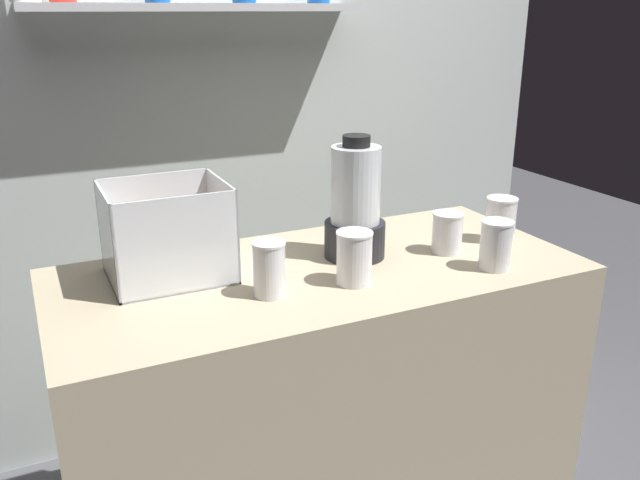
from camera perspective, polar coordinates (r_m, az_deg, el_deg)
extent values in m
cube|color=tan|center=(1.96, 0.00, -14.74)|extent=(1.40, 0.64, 0.90)
cube|color=silver|center=(2.37, -8.17, 11.85)|extent=(2.60, 0.04, 2.50)
cube|color=silver|center=(2.20, -10.22, 19.23)|extent=(1.08, 0.20, 0.02)
cube|color=white|center=(1.74, -12.82, -2.99)|extent=(0.30, 0.26, 0.01)
cube|color=white|center=(1.59, -12.11, -0.58)|extent=(0.30, 0.01, 0.24)
cube|color=white|center=(1.82, -13.99, 1.85)|extent=(0.30, 0.01, 0.24)
cube|color=white|center=(1.68, -17.96, 0.02)|extent=(0.01, 0.26, 0.24)
cube|color=white|center=(1.74, -8.43, 1.39)|extent=(0.01, 0.26, 0.24)
cone|color=orange|center=(1.76, -14.07, -2.13)|extent=(0.16, 0.10, 0.03)
cone|color=orange|center=(1.75, -12.54, -2.29)|extent=(0.16, 0.13, 0.03)
cone|color=orange|center=(1.70, -14.01, -2.79)|extent=(0.17, 0.04, 0.04)
cone|color=orange|center=(1.76, -11.67, -1.92)|extent=(0.11, 0.18, 0.03)
cone|color=orange|center=(1.72, -12.24, -1.68)|extent=(0.11, 0.16, 0.03)
cone|color=orange|center=(1.71, -13.42, -1.74)|extent=(0.19, 0.07, 0.03)
cone|color=orange|center=(1.73, -12.33, -1.30)|extent=(0.17, 0.14, 0.03)
cone|color=orange|center=(1.73, -13.68, -1.15)|extent=(0.10, 0.15, 0.04)
cone|color=orange|center=(1.73, -14.31, -0.21)|extent=(0.17, 0.14, 0.03)
cone|color=orange|center=(1.69, -14.99, -0.80)|extent=(0.05, 0.14, 0.03)
cylinder|color=black|center=(1.82, 3.02, 0.08)|extent=(0.17, 0.17, 0.10)
cylinder|color=silver|center=(1.78, 3.10, 4.78)|extent=(0.14, 0.14, 0.21)
cylinder|color=yellow|center=(1.80, 3.06, 2.18)|extent=(0.12, 0.12, 0.04)
cylinder|color=black|center=(1.75, 3.17, 8.57)|extent=(0.07, 0.07, 0.03)
cylinder|color=white|center=(1.57, -4.41, -2.62)|extent=(0.08, 0.08, 0.13)
cylinder|color=orange|center=(1.58, -4.39, -3.25)|extent=(0.07, 0.07, 0.09)
cylinder|color=white|center=(1.55, -4.47, -0.29)|extent=(0.08, 0.08, 0.01)
cylinder|color=white|center=(1.64, 2.98, -1.65)|extent=(0.09, 0.09, 0.13)
cylinder|color=orange|center=(1.65, 2.96, -2.48)|extent=(0.08, 0.08, 0.08)
cylinder|color=white|center=(1.62, 3.02, 0.60)|extent=(0.09, 0.09, 0.01)
cylinder|color=white|center=(1.89, 10.96, 0.54)|extent=(0.08, 0.08, 0.11)
cylinder|color=orange|center=(1.89, 10.91, -0.16)|extent=(0.08, 0.08, 0.06)
cylinder|color=white|center=(1.87, 11.07, 2.22)|extent=(0.09, 0.09, 0.01)
cylinder|color=white|center=(1.79, 14.97, -0.51)|extent=(0.08, 0.08, 0.13)
cylinder|color=maroon|center=(1.79, 14.94, -0.81)|extent=(0.08, 0.08, 0.11)
cylinder|color=white|center=(1.77, 15.15, 1.50)|extent=(0.09, 0.09, 0.01)
cylinder|color=white|center=(2.01, 15.37, 1.64)|extent=(0.09, 0.09, 0.13)
cylinder|color=maroon|center=(2.02, 15.33, 1.22)|extent=(0.08, 0.08, 0.10)
cylinder|color=white|center=(1.99, 15.54, 3.45)|extent=(0.09, 0.09, 0.01)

